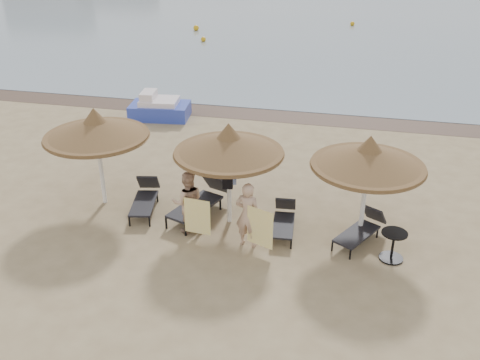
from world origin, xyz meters
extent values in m
plane|color=tan|center=(0.00, 0.00, 0.00)|extent=(160.00, 160.00, 0.00)
cube|color=#503A2C|center=(0.00, 9.40, 0.00)|extent=(200.00, 1.60, 0.01)
cylinder|color=white|center=(-3.15, 1.18, 1.03)|extent=(0.12, 0.12, 2.07)
cone|color=brown|center=(-3.15, 1.18, 2.28)|extent=(2.86, 2.86, 0.54)
cone|color=brown|center=(-3.15, 1.18, 2.61)|extent=(0.69, 0.69, 0.44)
cylinder|color=brown|center=(-3.15, 1.18, 2.03)|extent=(2.80, 2.80, 0.10)
cylinder|color=white|center=(0.57, 0.93, 1.02)|extent=(0.12, 0.12, 2.05)
cone|color=brown|center=(0.57, 0.93, 2.26)|extent=(2.83, 2.83, 0.54)
cone|color=brown|center=(0.57, 0.93, 2.59)|extent=(0.68, 0.68, 0.44)
cylinder|color=brown|center=(0.57, 0.93, 2.01)|extent=(2.77, 2.77, 0.10)
cylinder|color=white|center=(4.00, 0.98, 1.01)|extent=(0.12, 0.12, 2.02)
cone|color=brown|center=(4.00, 0.98, 2.23)|extent=(2.79, 2.79, 0.53)
cone|color=brown|center=(4.00, 0.98, 2.55)|extent=(0.67, 0.67, 0.43)
cylinder|color=brown|center=(4.00, 0.98, 1.98)|extent=(2.73, 2.73, 0.10)
cylinder|color=black|center=(-1.94, 0.10, 0.13)|extent=(0.05, 0.05, 0.27)
cylinder|color=black|center=(-1.42, 0.21, 0.13)|extent=(0.05, 0.05, 0.27)
cylinder|color=black|center=(-2.21, 1.41, 0.13)|extent=(0.05, 0.05, 0.27)
cylinder|color=black|center=(-1.69, 1.51, 0.13)|extent=(0.05, 0.05, 0.27)
cube|color=black|center=(-1.83, 0.86, 0.29)|extent=(0.86, 1.51, 0.06)
cube|color=black|center=(-2.00, 1.67, 0.52)|extent=(0.66, 0.51, 0.54)
cylinder|color=black|center=(-0.96, 0.21, 0.16)|extent=(0.06, 0.06, 0.32)
cylinder|color=black|center=(-0.36, -0.01, 0.16)|extent=(0.06, 0.06, 0.32)
cylinder|color=black|center=(-0.42, 1.70, 0.16)|extent=(0.06, 0.06, 0.32)
cylinder|color=black|center=(0.17, 1.48, 0.16)|extent=(0.06, 0.06, 0.32)
cube|color=black|center=(-0.37, 0.90, 0.35)|extent=(1.23, 1.83, 0.07)
cube|color=black|center=(-0.04, 1.84, 0.62)|extent=(0.82, 0.69, 0.64)
cylinder|color=black|center=(1.88, -0.05, 0.12)|extent=(0.04, 0.04, 0.24)
cylinder|color=black|center=(2.36, -0.01, 0.12)|extent=(0.04, 0.04, 0.24)
cylinder|color=black|center=(1.79, 1.15, 0.12)|extent=(0.04, 0.04, 0.24)
cylinder|color=black|center=(2.27, 1.19, 0.12)|extent=(0.04, 0.04, 0.24)
cube|color=black|center=(2.07, 0.61, 0.27)|extent=(0.63, 1.33, 0.05)
cube|color=black|center=(2.01, 1.36, 0.47)|extent=(0.56, 0.40, 0.49)
cylinder|color=black|center=(3.35, 0.11, 0.13)|extent=(0.05, 0.05, 0.26)
cylinder|color=black|center=(3.80, -0.14, 0.13)|extent=(0.05, 0.05, 0.26)
cylinder|color=black|center=(3.99, 1.22, 0.13)|extent=(0.05, 0.05, 0.26)
cylinder|color=black|center=(4.44, 0.97, 0.13)|extent=(0.05, 0.05, 0.26)
cube|color=black|center=(3.92, 0.58, 0.28)|extent=(1.17, 1.47, 0.05)
cube|color=black|center=(4.32, 1.28, 0.50)|extent=(0.68, 0.62, 0.52)
cylinder|color=black|center=(4.76, 0.09, 0.02)|extent=(0.57, 0.57, 0.04)
cylinder|color=black|center=(4.76, 0.09, 0.37)|extent=(0.06, 0.06, 0.70)
cylinder|color=black|center=(4.76, 0.09, 0.73)|extent=(0.61, 0.61, 0.03)
imported|color=tan|center=(-0.35, 0.24, 0.98)|extent=(1.04, 0.85, 1.97)
imported|color=tan|center=(1.28, -0.07, 1.00)|extent=(1.00, 0.73, 2.00)
cube|color=yellow|center=(0.00, -0.11, 0.67)|extent=(0.69, 0.09, 0.97)
cube|color=yellow|center=(1.63, -0.32, 0.70)|extent=(0.68, 0.29, 1.01)
cube|color=white|center=(0.57, 1.11, 1.20)|extent=(0.30, 0.20, 0.36)
cube|color=black|center=(0.57, 0.77, 1.26)|extent=(0.27, 0.12, 0.37)
cube|color=#2E42B7|center=(-4.04, 8.11, 0.29)|extent=(2.45, 1.62, 0.58)
cube|color=silver|center=(-4.04, 8.11, 0.65)|extent=(1.59, 1.32, 0.26)
cube|color=silver|center=(-4.45, 8.06, 0.89)|extent=(0.63, 1.00, 0.37)
sphere|color=gold|center=(-7.64, 24.98, 0.19)|extent=(0.39, 0.39, 0.39)
sphere|color=gold|center=(2.83, 29.12, 0.16)|extent=(0.32, 0.32, 0.32)
sphere|color=gold|center=(-6.19, 21.78, 0.16)|extent=(0.32, 0.32, 0.32)
camera|label=1|loc=(3.54, -11.02, 7.49)|focal=40.00mm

